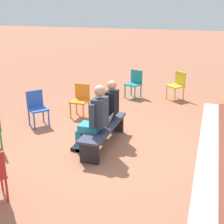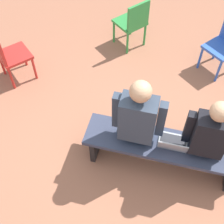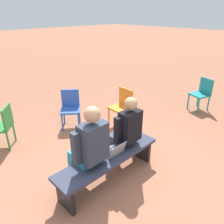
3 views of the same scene
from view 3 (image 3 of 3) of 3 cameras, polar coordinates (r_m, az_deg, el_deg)
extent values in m
plane|color=#9E6047|center=(3.58, -0.26, -18.30)|extent=(60.00, 60.00, 0.00)
cube|color=#33384C|center=(3.39, -0.83, -11.71)|extent=(1.80, 0.44, 0.05)
cube|color=black|center=(4.01, 7.64, -9.40)|extent=(0.06, 0.37, 0.40)
cube|color=black|center=(3.18, -12.07, -20.76)|extent=(0.06, 0.37, 0.40)
cube|color=#383842|center=(3.69, 2.25, -6.89)|extent=(0.31, 0.36, 0.13)
cube|color=#383842|center=(3.99, 1.11, -8.88)|extent=(0.10, 0.11, 0.45)
cube|color=black|center=(4.14, 0.55, -10.80)|extent=(0.10, 0.22, 0.06)
cube|color=#383842|center=(3.90, -0.59, -9.81)|extent=(0.10, 0.11, 0.45)
cube|color=black|center=(4.04, -1.12, -11.74)|extent=(0.10, 0.22, 0.06)
cube|color=black|center=(3.41, 4.75, -3.65)|extent=(0.34, 0.22, 0.50)
cube|color=#195133|center=(3.50, 3.34, -3.54)|extent=(0.05, 0.01, 0.30)
cube|color=black|center=(3.60, 6.27, -2.40)|extent=(0.08, 0.09, 0.43)
cube|color=black|center=(3.32, 1.44, -4.81)|extent=(0.08, 0.09, 0.43)
sphere|color=tan|center=(3.25, 4.98, 2.20)|extent=(0.20, 0.20, 0.20)
cube|color=teal|center=(3.29, -7.14, -11.43)|extent=(0.34, 0.39, 0.14)
cube|color=teal|center=(3.63, -7.71, -13.10)|extent=(0.11, 0.12, 0.45)
cube|color=black|center=(3.79, -8.10, -14.95)|extent=(0.11, 0.24, 0.07)
cube|color=teal|center=(3.55, -10.06, -14.26)|extent=(0.11, 0.12, 0.45)
cube|color=black|center=(3.72, -10.38, -16.09)|extent=(0.11, 0.24, 0.07)
cube|color=#2D3847|center=(2.95, -4.90, -7.90)|extent=(0.38, 0.24, 0.55)
cube|color=#2D3847|center=(3.13, -2.34, -6.08)|extent=(0.09, 0.10, 0.47)
cube|color=#2D3847|center=(2.89, -9.43, -9.40)|extent=(0.09, 0.10, 0.47)
sphere|color=tan|center=(2.75, -5.21, -0.63)|extent=(0.22, 0.22, 0.22)
cube|color=#9EA0A5|center=(3.45, -0.16, -10.31)|extent=(0.32, 0.22, 0.02)
cube|color=#2D2D33|center=(3.44, -0.27, -10.08)|extent=(0.29, 0.15, 0.00)
cube|color=#9EA0A5|center=(3.30, 1.56, -9.84)|extent=(0.32, 0.07, 0.19)
cube|color=#33519E|center=(3.31, 1.46, -9.78)|extent=(0.28, 0.06, 0.17)
cube|color=#2D56B7|center=(4.98, -10.81, 0.50)|extent=(0.59, 0.59, 0.04)
cube|color=#2D56B7|center=(5.07, -10.85, 3.65)|extent=(0.34, 0.28, 0.40)
cylinder|color=#2D56B7|center=(4.94, -12.85, -2.78)|extent=(0.04, 0.04, 0.40)
cylinder|color=#2D56B7|center=(4.90, -8.68, -2.63)|extent=(0.04, 0.04, 0.40)
cylinder|color=#2D56B7|center=(5.25, -12.42, -0.95)|extent=(0.04, 0.04, 0.40)
cylinder|color=#2D56B7|center=(5.22, -8.50, -0.80)|extent=(0.04, 0.04, 0.40)
cube|color=orange|center=(5.01, 2.05, 1.09)|extent=(0.43, 0.43, 0.04)
cube|color=orange|center=(5.05, 3.62, 3.97)|extent=(0.05, 0.40, 0.40)
cylinder|color=orange|center=(5.10, -0.85, -1.12)|extent=(0.04, 0.04, 0.40)
cylinder|color=orange|center=(4.87, 2.00, -2.49)|extent=(0.04, 0.04, 0.40)
cylinder|color=orange|center=(5.33, 2.02, 0.05)|extent=(0.04, 0.04, 0.40)
cylinder|color=orange|center=(5.11, 4.87, -1.20)|extent=(0.04, 0.04, 0.40)
cube|color=teal|center=(6.24, 21.89, 4.21)|extent=(0.53, 0.53, 0.04)
cube|color=teal|center=(6.31, 23.39, 6.30)|extent=(0.16, 0.39, 0.40)
cylinder|color=teal|center=(6.30, 19.28, 2.66)|extent=(0.04, 0.04, 0.40)
cylinder|color=teal|center=(6.08, 21.62, 1.47)|extent=(0.04, 0.04, 0.40)
cylinder|color=teal|center=(6.55, 21.52, 3.16)|extent=(0.04, 0.04, 0.40)
cylinder|color=teal|center=(6.34, 23.85, 2.03)|extent=(0.04, 0.04, 0.40)
cube|color=#2D893D|center=(4.55, -25.67, -1.08)|extent=(0.28, 0.33, 0.40)
cylinder|color=#2D893D|center=(4.89, -24.17, -4.79)|extent=(0.04, 0.04, 0.40)
cylinder|color=#2D893D|center=(4.60, -25.48, -7.00)|extent=(0.04, 0.04, 0.40)
camera|label=1|loc=(3.73, -133.11, -11.94)|focal=50.00mm
camera|label=2|loc=(2.00, 60.81, 43.68)|focal=50.00mm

